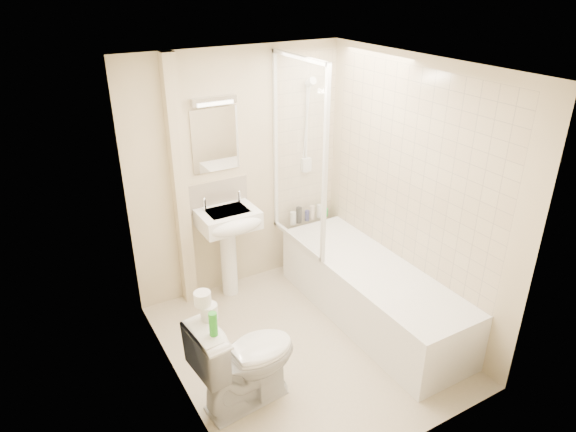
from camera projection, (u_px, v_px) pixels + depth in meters
floor at (304, 344)px, 4.55m from camera, size 2.50×2.50×0.00m
wall_back at (239, 174)px, 5.00m from camera, size 2.20×0.02×2.40m
wall_left at (171, 259)px, 3.53m from camera, size 0.02×2.50×2.40m
wall_right at (412, 195)px, 4.52m from camera, size 0.02×2.50×2.40m
ceiling at (309, 66)px, 3.51m from camera, size 2.20×2.50×0.02m
tile_back at (305, 140)px, 5.23m from camera, size 0.70×0.01×1.75m
tile_right at (411, 171)px, 4.44m from camera, size 0.01×2.10×1.75m
pipe_boxing at (180, 188)px, 4.67m from camera, size 0.12×0.12×2.40m
splashback at (219, 195)px, 4.96m from camera, size 0.60×0.02×0.30m
mirror at (215, 140)px, 4.72m from camera, size 0.46×0.01×0.60m
strip_light at (214, 101)px, 4.55m from camera, size 0.42×0.07×0.07m
bathtub at (371, 291)px, 4.78m from camera, size 0.70×2.10×0.55m
shower_screen at (298, 156)px, 4.72m from camera, size 0.04×0.92×1.80m
shower_fixture at (308, 130)px, 5.14m from camera, size 0.10×0.16×0.99m
pedestal_sink at (230, 230)px, 4.91m from camera, size 0.55×0.50×1.07m
bottle_white_a at (293, 218)px, 5.44m from camera, size 0.06×0.06×0.14m
bottle_black_b at (299, 215)px, 5.46m from camera, size 0.06×0.06×0.18m
bottle_blue at (307, 216)px, 5.52m from camera, size 0.05×0.05×0.12m
bottle_cream at (312, 213)px, 5.54m from camera, size 0.05×0.05×0.16m
bottle_white_b at (319, 211)px, 5.58m from camera, size 0.05×0.05×0.15m
bottle_green at (325, 212)px, 5.63m from camera, size 0.07×0.07×0.08m
toilet at (246, 359)px, 3.79m from camera, size 0.60×0.88×0.80m
toilet_roll_lower at (209, 312)px, 3.55m from camera, size 0.12×0.12×0.11m
toilet_roll_upper at (203, 299)px, 3.51m from camera, size 0.12×0.12×0.10m
green_bottle at (213, 324)px, 3.37m from camera, size 0.06×0.06×0.17m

